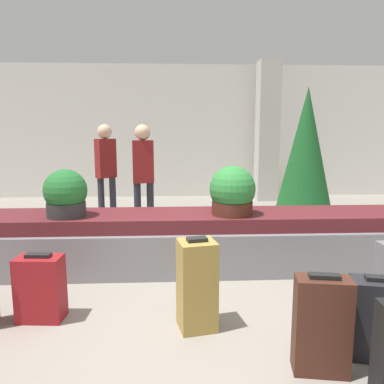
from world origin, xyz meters
name	(u,v)px	position (x,y,z in m)	size (l,w,h in m)	color
ground_plane	(199,320)	(0.00, 0.00, 0.00)	(18.00, 18.00, 0.00)	gray
back_wall	(182,132)	(0.00, 6.30, 1.60)	(18.00, 0.06, 3.20)	silver
carousel	(192,241)	(0.00, 1.29, 0.32)	(6.29, 0.93, 0.66)	gray
pillar	(267,132)	(1.97, 5.70, 1.60)	(0.48, 0.48, 3.20)	beige
suitcase_0	(40,288)	(-1.36, 0.08, 0.28)	(0.39, 0.26, 0.59)	maroon
suitcase_2	(197,285)	(-0.03, -0.13, 0.37)	(0.34, 0.33, 0.77)	#A3843D
suitcase_6	(378,319)	(1.23, -0.60, 0.29)	(0.43, 0.32, 0.61)	#232328
suitcase_7	(322,325)	(0.76, -0.74, 0.33)	(0.39, 0.24, 0.69)	#472319
potted_plant_0	(232,192)	(0.46, 1.20, 0.92)	(0.53, 0.53, 0.56)	#4C2319
potted_plant_1	(66,195)	(-1.42, 1.19, 0.91)	(0.48, 0.48, 0.54)	#2D2D2D
traveler_0	(143,169)	(-0.68, 2.77, 1.03)	(0.34, 0.24, 1.71)	#282833
traveler_1	(106,165)	(-1.36, 3.41, 1.04)	(0.36, 0.35, 1.73)	#282833
decorated_tree	(306,150)	(2.14, 3.57, 1.28)	(1.00, 1.00, 2.38)	#4C331E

